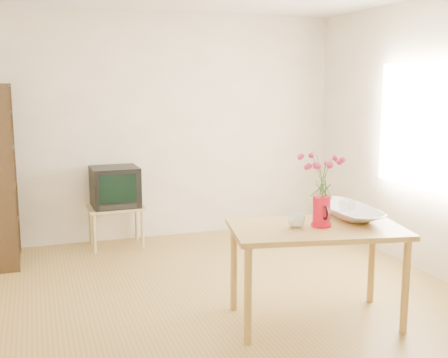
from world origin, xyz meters
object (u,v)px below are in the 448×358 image
object	(u,v)px
mug	(296,220)
bowl	(348,186)
television	(115,186)
pitcher	(321,213)
table	(316,238)

from	to	relation	value
mug	bowl	size ratio (longest dim) A/B	0.25
mug	bowl	world-z (taller)	bowl
bowl	television	xyz separation A→B (m)	(-1.53, 2.31, -0.31)
mug	bowl	distance (m)	0.59
television	pitcher	bearing A→B (deg)	-66.39
pitcher	television	bearing A→B (deg)	124.15
table	television	bearing A→B (deg)	125.22
mug	television	distance (m)	2.67
table	pitcher	world-z (taller)	pitcher
bowl	television	distance (m)	2.79
table	mug	distance (m)	0.21
mug	table	bearing A→B (deg)	142.96
pitcher	bowl	size ratio (longest dim) A/B	0.44
pitcher	television	xyz separation A→B (m)	(-1.19, 2.51, -0.17)
table	pitcher	size ratio (longest dim) A/B	5.99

